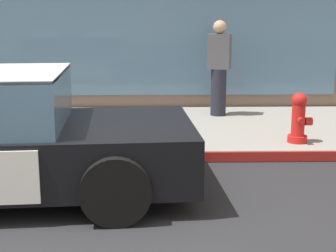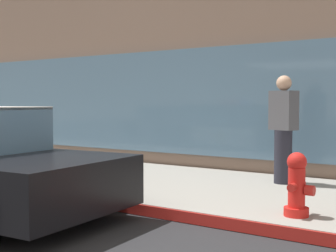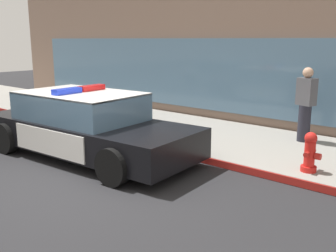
% 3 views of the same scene
% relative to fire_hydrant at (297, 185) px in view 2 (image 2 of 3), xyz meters
% --- Properties ---
extents(sidewalk, '(48.00, 3.30, 0.15)m').
position_rel_fire_hydrant_xyz_m(sidewalk, '(-2.80, 1.18, -0.43)').
color(sidewalk, gray).
rests_on(sidewalk, ground).
extents(curb_red_paint, '(28.80, 0.04, 0.14)m').
position_rel_fire_hydrant_xyz_m(curb_red_paint, '(-2.80, -0.48, -0.43)').
color(curb_red_paint, maroon).
rests_on(curb_red_paint, ground).
extents(storefront_building, '(22.89, 11.69, 8.68)m').
position_rel_fire_hydrant_xyz_m(storefront_building, '(-2.63, 8.68, 3.84)').
color(storefront_building, '#7A6051').
rests_on(storefront_building, ground).
extents(fire_hydrant, '(0.34, 0.39, 0.73)m').
position_rel_fire_hydrant_xyz_m(fire_hydrant, '(0.00, 0.00, 0.00)').
color(fire_hydrant, red).
rests_on(fire_hydrant, sidewalk).
extents(pedestrian_on_sidewalk, '(0.46, 0.37, 1.71)m').
position_rel_fire_hydrant_xyz_m(pedestrian_on_sidewalk, '(-0.92, 2.01, 0.51)').
color(pedestrian_on_sidewalk, '#23232D').
rests_on(pedestrian_on_sidewalk, sidewalk).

